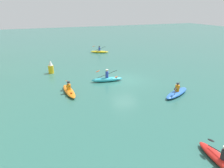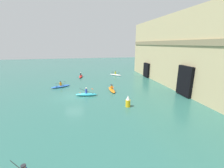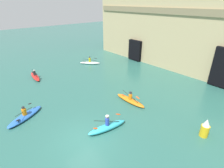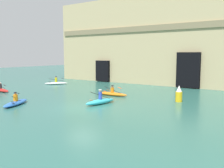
% 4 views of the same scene
% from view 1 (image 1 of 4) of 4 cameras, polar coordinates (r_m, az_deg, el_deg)
% --- Properties ---
extents(ground_plane, '(120.00, 120.00, 0.00)m').
position_cam_1_polar(ground_plane, '(22.09, 3.40, 1.07)').
color(ground_plane, '#2D665B').
extents(kayak_blue, '(2.20, 3.34, 1.06)m').
position_cam_1_polar(kayak_blue, '(19.08, 16.57, -2.15)').
color(kayak_blue, blue).
rests_on(kayak_blue, ground).
extents(kayak_orange, '(3.34, 0.80, 1.04)m').
position_cam_1_polar(kayak_orange, '(19.02, -11.17, -1.72)').
color(kayak_orange, orange).
rests_on(kayak_orange, ground).
extents(kayak_cyan, '(1.13, 3.17, 1.23)m').
position_cam_1_polar(kayak_cyan, '(21.52, -1.32, 1.32)').
color(kayak_cyan, '#33B2C6').
rests_on(kayak_cyan, ground).
extents(kayak_yellow, '(1.96, 2.85, 1.12)m').
position_cam_1_polar(kayak_yellow, '(35.17, -3.31, 8.48)').
color(kayak_yellow, yellow).
rests_on(kayak_yellow, ground).
extents(kayak_red, '(3.34, 0.99, 1.03)m').
position_cam_1_polar(kayak_red, '(11.98, 26.97, -17.56)').
color(kayak_red, red).
rests_on(kayak_red, ground).
extents(marker_buoy, '(0.58, 0.58, 1.43)m').
position_cam_1_polar(marker_buoy, '(25.01, -15.69, 4.17)').
color(marker_buoy, yellow).
rests_on(marker_buoy, ground).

